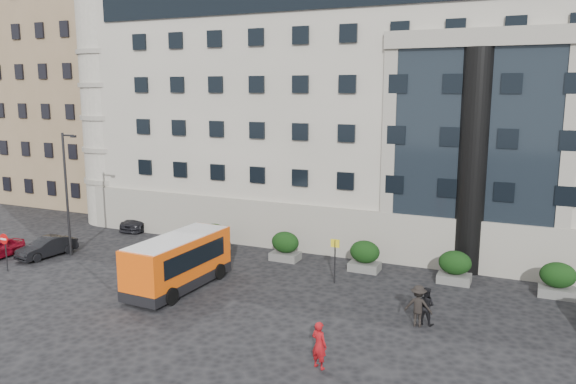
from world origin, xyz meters
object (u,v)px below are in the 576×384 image
hedge_a (215,237)px  hedge_d (455,267)px  bus_stop_sign (335,253)px  parked_car_c (143,219)px  no_entry_sign (5,245)px  pedestrian_a (319,345)px  hedge_e (558,279)px  minibus (178,260)px  pedestrian_b (426,306)px  street_lamp (67,190)px  pedestrian_c (418,306)px  hedge_b (285,246)px  hedge_c (365,256)px  parked_car_d (181,207)px  parked_car_b (47,247)px  red_truck (194,194)px

hedge_a → hedge_d: size_ratio=1.00×
bus_stop_sign → parked_car_c: bearing=161.6°
no_entry_sign → pedestrian_a: no_entry_sign is taller
hedge_e → minibus: minibus is taller
no_entry_sign → pedestrian_a: size_ratio=1.22×
pedestrian_b → no_entry_sign: bearing=16.5°
street_lamp → parked_car_c: (-0.51, 7.98, -3.69)m
pedestrian_b → pedestrian_c: size_ratio=0.91×
hedge_b → no_entry_sign: size_ratio=0.79×
hedge_c → parked_car_d: (-18.57, 7.82, -0.14)m
hedge_d → parked_car_b: size_ratio=0.48×
hedge_b → bus_stop_sign: bus_stop_sign is taller
minibus → pedestrian_b: size_ratio=3.92×
hedge_a → bus_stop_sign: bearing=-16.4°
hedge_b → minibus: size_ratio=0.27×
parked_car_c → no_entry_sign: bearing=-99.1°
no_entry_sign → minibus: 11.16m
hedge_c → pedestrian_b: hedge_c is taller
parked_car_c → pedestrian_b: size_ratio=2.64×
hedge_b → red_truck: red_truck is taller
street_lamp → pedestrian_b: (23.11, -1.53, -3.48)m
bus_stop_sign → street_lamp: bearing=-173.5°
hedge_e → parked_car_c: size_ratio=0.39×
hedge_a → parked_car_b: 10.79m
hedge_a → parked_car_b: hedge_a is taller
hedge_c → parked_car_c: 19.12m
hedge_c → pedestrian_c: 8.08m
bus_stop_sign → minibus: bearing=-150.8°
pedestrian_a → pedestrian_b: pedestrian_a is taller
hedge_c → red_truck: size_ratio=0.33×
street_lamp → pedestrian_b: street_lamp is taller
hedge_a → pedestrian_a: bearing=-45.1°
hedge_c → street_lamp: bearing=-165.3°
no_entry_sign → pedestrian_b: 24.31m
hedge_d → hedge_b: bearing=180.0°
parked_car_c → pedestrian_a: (20.63, -15.41, 0.27)m
hedge_e → parked_car_d: (-28.97, 7.82, -0.14)m
pedestrian_b → pedestrian_c: (-0.27, -0.37, 0.09)m
no_entry_sign → pedestrian_a: bearing=-9.1°
minibus → pedestrian_a: bearing=-24.8°
red_truck → parked_car_d: bearing=-70.0°
parked_car_d → hedge_c: bearing=-21.9°
hedge_d → hedge_e: bearing=0.0°
pedestrian_c → minibus: bearing=-1.4°
red_truck → bus_stop_sign: bearing=-26.5°
hedge_e → pedestrian_b: 8.47m
hedge_a → parked_car_c: hedge_a is taller
no_entry_sign → red_truck: red_truck is taller
parked_car_b → hedge_b: bearing=30.4°
hedge_b → pedestrian_c: pedestrian_c is taller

